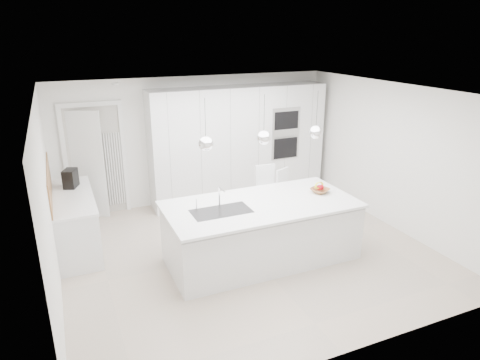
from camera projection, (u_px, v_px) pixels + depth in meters
name	position (u px, v px, depth m)	size (l,w,h in m)	color
floor	(248.00, 251.00, 6.78)	(5.50, 5.50, 0.00)	#BEAA96
wall_back	(196.00, 140.00, 8.54)	(5.50, 5.50, 0.00)	white
wall_left	(48.00, 205.00, 5.34)	(5.00, 5.00, 0.00)	white
ceiling	(249.00, 92.00, 5.96)	(5.50, 5.50, 0.00)	white
tall_cabinets	(239.00, 144.00, 8.61)	(3.60, 0.60, 2.30)	white
oven_stack	(286.00, 134.00, 8.62)	(0.62, 0.04, 1.05)	#A5A5A8
doorway_frame	(96.00, 162.00, 7.85)	(1.11, 0.08, 2.13)	white
hallway_door	(82.00, 166.00, 7.72)	(0.82, 0.04, 2.00)	white
radiator	(115.00, 169.00, 8.02)	(0.32, 0.04, 1.40)	white
left_base_cabinets	(76.00, 223.00, 6.76)	(0.60, 1.80, 0.86)	white
left_worktop	(72.00, 197.00, 6.61)	(0.62, 1.82, 0.04)	white
oak_backsplash	(49.00, 183.00, 6.42)	(0.02, 1.80, 0.50)	#9E6D3F
island_base	(262.00, 233.00, 6.42)	(2.80, 1.20, 0.86)	white
island_worktop	(261.00, 204.00, 6.32)	(2.84, 1.40, 0.04)	white
island_sink	(221.00, 216.00, 6.05)	(0.84, 0.44, 0.18)	#3F3F42
island_tap	(219.00, 196.00, 6.16)	(0.02, 0.02, 0.30)	white
pendant_left	(206.00, 144.00, 5.62)	(0.20, 0.20, 0.20)	white
pendant_mid	(264.00, 138.00, 5.94)	(0.20, 0.20, 0.20)	white
pendant_right	(316.00, 132.00, 6.26)	(0.20, 0.20, 0.20)	white
fruit_bowl	(320.00, 191.00, 6.71)	(0.28, 0.28, 0.07)	#9E6D3F
espresso_machine	(70.00, 178.00, 6.91)	(0.18, 0.28, 0.30)	black
bar_stool_left	(268.00, 198.00, 7.45)	(0.37, 0.51, 1.11)	white
bar_stool_right	(285.00, 198.00, 7.59)	(0.33, 0.46, 1.00)	white
apple_a	(319.00, 188.00, 6.72)	(0.09, 0.09, 0.09)	#B30915
apple_b	(320.00, 188.00, 6.74)	(0.07, 0.07, 0.07)	#B30915
apple_c	(321.00, 187.00, 6.75)	(0.08, 0.08, 0.08)	#B30915
banana_bunch	(319.00, 185.00, 6.70)	(0.21, 0.21, 0.03)	yellow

